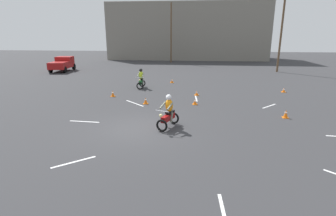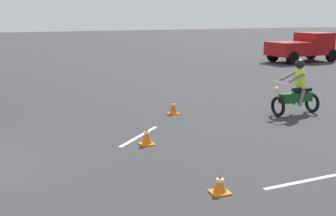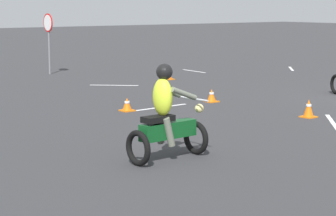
% 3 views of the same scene
% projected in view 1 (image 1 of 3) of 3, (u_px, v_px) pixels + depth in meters
% --- Properties ---
extents(ground_plane, '(120.00, 120.00, 0.00)m').
position_uv_depth(ground_plane, '(138.00, 128.00, 12.84)').
color(ground_plane, '#333335').
extents(motorcycle_rider_foreground, '(1.08, 1.55, 1.66)m').
position_uv_depth(motorcycle_rider_foreground, '(168.00, 113.00, 12.82)').
color(motorcycle_rider_foreground, black).
rests_on(motorcycle_rider_foreground, ground).
extents(motorcycle_rider_background, '(0.73, 1.53, 1.66)m').
position_uv_depth(motorcycle_rider_background, '(141.00, 80.00, 22.34)').
color(motorcycle_rider_background, black).
rests_on(motorcycle_rider_background, ground).
extents(pickup_truck, '(2.34, 4.31, 1.73)m').
position_uv_depth(pickup_truck, '(62.00, 64.00, 32.49)').
color(pickup_truck, black).
rests_on(pickup_truck, ground).
extents(traffic_cone_near_left, '(0.32, 0.32, 0.33)m').
position_uv_depth(traffic_cone_near_left, '(284.00, 90.00, 20.81)').
color(traffic_cone_near_left, orange).
rests_on(traffic_cone_near_left, ground).
extents(traffic_cone_near_right, '(0.32, 0.32, 0.46)m').
position_uv_depth(traffic_cone_near_right, '(286.00, 114.00, 14.41)').
color(traffic_cone_near_right, orange).
rests_on(traffic_cone_near_right, ground).
extents(traffic_cone_mid_center, '(0.32, 0.32, 0.43)m').
position_uv_depth(traffic_cone_mid_center, '(146.00, 101.00, 17.32)').
color(traffic_cone_mid_center, orange).
rests_on(traffic_cone_mid_center, ground).
extents(traffic_cone_mid_left, '(0.32, 0.32, 0.33)m').
position_uv_depth(traffic_cone_mid_left, '(197.00, 93.00, 19.75)').
color(traffic_cone_mid_left, orange).
rests_on(traffic_cone_mid_left, ground).
extents(traffic_cone_far_right, '(0.32, 0.32, 0.35)m').
position_uv_depth(traffic_cone_far_right, '(195.00, 102.00, 17.17)').
color(traffic_cone_far_right, orange).
rests_on(traffic_cone_far_right, ground).
extents(traffic_cone_far_center, '(0.32, 0.32, 0.35)m').
position_uv_depth(traffic_cone_far_center, '(172.00, 81.00, 24.88)').
color(traffic_cone_far_center, orange).
rests_on(traffic_cone_far_center, ground).
extents(traffic_cone_far_left, '(0.32, 0.32, 0.43)m').
position_uv_depth(traffic_cone_far_left, '(113.00, 94.00, 19.37)').
color(traffic_cone_far_left, orange).
rests_on(traffic_cone_far_left, ground).
extents(lane_stripe_ne, '(1.18, 1.25, 0.01)m').
position_uv_depth(lane_stripe_ne, '(269.00, 106.00, 16.83)').
color(lane_stripe_ne, silver).
rests_on(lane_stripe_ne, ground).
extents(lane_stripe_n, '(0.23, 1.95, 0.01)m').
position_uv_depth(lane_stripe_n, '(196.00, 98.00, 18.91)').
color(lane_stripe_n, silver).
rests_on(lane_stripe_n, ground).
extents(lane_stripe_nw, '(1.54, 1.50, 0.01)m').
position_uv_depth(lane_stripe_nw, '(135.00, 103.00, 17.52)').
color(lane_stripe_nw, silver).
rests_on(lane_stripe_nw, ground).
extents(lane_stripe_w, '(1.65, 0.19, 0.01)m').
position_uv_depth(lane_stripe_w, '(84.00, 122.00, 13.84)').
color(lane_stripe_w, silver).
rests_on(lane_stripe_w, ground).
extents(lane_stripe_sw, '(1.27, 1.11, 0.01)m').
position_uv_depth(lane_stripe_sw, '(74.00, 162.00, 9.46)').
color(lane_stripe_sw, silver).
rests_on(lane_stripe_sw, ground).
extents(lane_stripe_s, '(0.18, 1.51, 0.01)m').
position_uv_depth(lane_stripe_s, '(223.00, 211.00, 6.84)').
color(lane_stripe_s, silver).
rests_on(lane_stripe_s, ground).
extents(utility_pole_near, '(0.24, 0.24, 8.49)m').
position_uv_depth(utility_pole_near, '(281.00, 36.00, 30.99)').
color(utility_pole_near, brown).
rests_on(utility_pole_near, ground).
extents(utility_pole_far, '(0.24, 0.24, 9.20)m').
position_uv_depth(utility_pole_far, '(171.00, 33.00, 41.71)').
color(utility_pole_far, brown).
rests_on(utility_pole_far, ground).
extents(building_backdrop, '(28.10, 9.47, 9.77)m').
position_uv_depth(building_backdrop, '(187.00, 32.00, 48.61)').
color(building_backdrop, gray).
rests_on(building_backdrop, ground).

